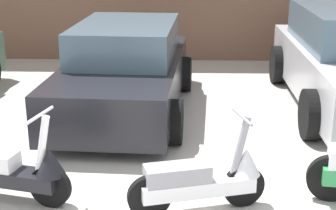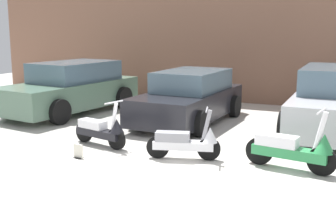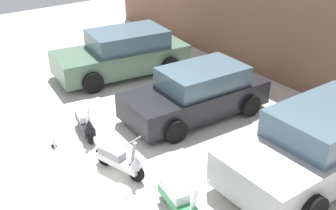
{
  "view_description": "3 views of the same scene",
  "coord_description": "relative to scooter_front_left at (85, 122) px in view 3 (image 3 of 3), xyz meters",
  "views": [
    {
      "loc": [
        0.13,
        -3.39,
        2.52
      ],
      "look_at": [
        -0.05,
        2.36,
        0.62
      ],
      "focal_mm": 55.0,
      "sensor_mm": 36.0,
      "label": 1
    },
    {
      "loc": [
        2.98,
        -5.87,
        2.33
      ],
      "look_at": [
        -0.63,
        2.36,
        0.71
      ],
      "focal_mm": 45.0,
      "sensor_mm": 36.0,
      "label": 2
    },
    {
      "loc": [
        6.74,
        -2.53,
        5.36
      ],
      "look_at": [
        -0.18,
        2.62,
        0.92
      ],
      "focal_mm": 45.0,
      "sensor_mm": 36.0,
      "label": 3
    }
  ],
  "objects": [
    {
      "name": "scooter_front_left",
      "position": [
        0.0,
        0.0,
        0.0
      ],
      "size": [
        1.35,
        0.6,
        0.96
      ],
      "rotation": [
        0.0,
        0.0,
        -0.24
      ],
      "color": "black",
      "rests_on": "ground_plane"
    },
    {
      "name": "scooter_front_right",
      "position": [
        1.88,
        -0.13,
        -0.0
      ],
      "size": [
        1.32,
        0.62,
        0.94
      ],
      "rotation": [
        0.0,
        0.0,
        0.27
      ],
      "color": "black",
      "rests_on": "ground_plane"
    },
    {
      "name": "placard_near_left_scooter",
      "position": [
        0.03,
        -0.85,
        -0.22
      ],
      "size": [
        0.2,
        0.14,
        0.26
      ],
      "rotation": [
        0.0,
        0.0,
        -0.1
      ],
      "color": "black",
      "rests_on": "ground_plane"
    },
    {
      "name": "ground_plane",
      "position": [
        1.55,
        -1.15,
        -0.34
      ],
      "size": [
        28.0,
        28.0,
        0.0
      ],
      "primitive_type": "plane",
      "color": "silver"
    },
    {
      "name": "scooter_front_center",
      "position": [
        3.74,
        0.02,
        0.04
      ],
      "size": [
        1.53,
        0.6,
        1.07
      ],
      "rotation": [
        0.0,
        0.0,
        -0.16
      ],
      "color": "black",
      "rests_on": "ground_plane"
    },
    {
      "name": "car_rear_left",
      "position": [
        -2.75,
        2.74,
        0.34
      ],
      "size": [
        2.45,
        4.39,
        1.42
      ],
      "rotation": [
        0.0,
        0.0,
        -1.71
      ],
      "color": "#51705B",
      "rests_on": "ground_plane"
    },
    {
      "name": "car_rear_right",
      "position": [
        4.3,
        3.19,
        0.37
      ],
      "size": [
        2.16,
        4.39,
        1.48
      ],
      "rotation": [
        0.0,
        0.0,
        -1.58
      ],
      "color": "#B7B7BC",
      "rests_on": "ground_plane"
    },
    {
      "name": "wall_back",
      "position": [
        1.55,
        6.25,
        1.53
      ],
      "size": [
        19.6,
        0.12,
        3.74
      ],
      "primitive_type": "cube",
      "color": "#845B47",
      "rests_on": "ground_plane"
    },
    {
      "name": "car_rear_center",
      "position": [
        0.81,
        2.84,
        0.28
      ],
      "size": [
        2.03,
        3.92,
        1.3
      ],
      "rotation": [
        0.0,
        0.0,
        -1.63
      ],
      "color": "black",
      "rests_on": "ground_plane"
    }
  ]
}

